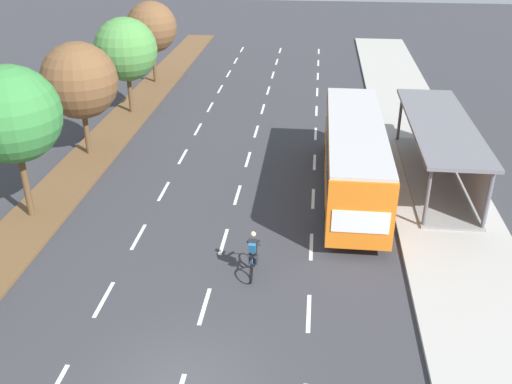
{
  "coord_description": "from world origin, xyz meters",
  "views": [
    {
      "loc": [
        3.36,
        -11.49,
        12.2
      ],
      "look_at": [
        1.08,
        9.97,
        1.2
      ],
      "focal_mm": 40.28,
      "sensor_mm": 36.0,
      "label": 1
    }
  ],
  "objects_px": {
    "bus": "(354,152)",
    "median_tree_second": "(12,115)",
    "bus_shelter": "(444,146)",
    "median_tree_fourth": "(126,50)",
    "median_tree_fifth": "(152,27)",
    "median_tree_third": "(79,81)",
    "cyclist": "(253,255)"
  },
  "relations": [
    {
      "from": "bus",
      "to": "median_tree_second",
      "type": "relative_size",
      "value": 1.74
    },
    {
      "from": "bus_shelter",
      "to": "median_tree_fourth",
      "type": "bearing_deg",
      "value": 155.41
    },
    {
      "from": "median_tree_second",
      "to": "median_tree_fifth",
      "type": "relative_size",
      "value": 1.12
    },
    {
      "from": "median_tree_fifth",
      "to": "median_tree_third",
      "type": "bearing_deg",
      "value": -90.04
    },
    {
      "from": "bus",
      "to": "cyclist",
      "type": "bearing_deg",
      "value": -119.06
    },
    {
      "from": "median_tree_second",
      "to": "median_tree_third",
      "type": "height_order",
      "value": "median_tree_second"
    },
    {
      "from": "median_tree_fourth",
      "to": "bus",
      "type": "bearing_deg",
      "value": -36.11
    },
    {
      "from": "bus",
      "to": "median_tree_fourth",
      "type": "height_order",
      "value": "median_tree_fourth"
    },
    {
      "from": "median_tree_fourth",
      "to": "median_tree_second",
      "type": "bearing_deg",
      "value": -91.17
    },
    {
      "from": "bus_shelter",
      "to": "median_tree_fifth",
      "type": "bearing_deg",
      "value": 140.37
    },
    {
      "from": "bus",
      "to": "median_tree_second",
      "type": "height_order",
      "value": "median_tree_second"
    },
    {
      "from": "bus",
      "to": "cyclist",
      "type": "relative_size",
      "value": 6.2
    },
    {
      "from": "cyclist",
      "to": "median_tree_third",
      "type": "distance_m",
      "value": 14.44
    },
    {
      "from": "bus",
      "to": "median_tree_fifth",
      "type": "relative_size",
      "value": 1.95
    },
    {
      "from": "median_tree_fourth",
      "to": "bus_shelter",
      "type": "bearing_deg",
      "value": -24.59
    },
    {
      "from": "bus_shelter",
      "to": "median_tree_third",
      "type": "bearing_deg",
      "value": 175.76
    },
    {
      "from": "bus",
      "to": "cyclist",
      "type": "height_order",
      "value": "bus"
    },
    {
      "from": "median_tree_second",
      "to": "median_tree_fourth",
      "type": "distance_m",
      "value": 13.61
    },
    {
      "from": "bus",
      "to": "median_tree_third",
      "type": "bearing_deg",
      "value": 167.5
    },
    {
      "from": "median_tree_fifth",
      "to": "bus",
      "type": "bearing_deg",
      "value": -50.44
    },
    {
      "from": "bus",
      "to": "median_tree_second",
      "type": "distance_m",
      "value": 14.51
    },
    {
      "from": "cyclist",
      "to": "median_tree_fifth",
      "type": "bearing_deg",
      "value": 112.82
    },
    {
      "from": "median_tree_third",
      "to": "median_tree_fourth",
      "type": "bearing_deg",
      "value": 87.81
    },
    {
      "from": "bus",
      "to": "median_tree_third",
      "type": "xyz_separation_m",
      "value": [
        -13.76,
        3.05,
        1.99
      ]
    },
    {
      "from": "cyclist",
      "to": "median_tree_fifth",
      "type": "xyz_separation_m",
      "value": [
        -9.91,
        23.56,
        3.31
      ]
    },
    {
      "from": "median_tree_fifth",
      "to": "median_tree_second",
      "type": "bearing_deg",
      "value": -90.07
    },
    {
      "from": "bus_shelter",
      "to": "bus",
      "type": "distance_m",
      "value": 4.61
    },
    {
      "from": "median_tree_fourth",
      "to": "cyclist",
      "type": "bearing_deg",
      "value": -60.04
    },
    {
      "from": "median_tree_second",
      "to": "bus",
      "type": "bearing_deg",
      "value": 15.22
    },
    {
      "from": "cyclist",
      "to": "median_tree_second",
      "type": "height_order",
      "value": "median_tree_second"
    },
    {
      "from": "cyclist",
      "to": "median_tree_fourth",
      "type": "relative_size",
      "value": 0.31
    },
    {
      "from": "bus_shelter",
      "to": "median_tree_third",
      "type": "xyz_separation_m",
      "value": [
        -18.04,
        1.34,
        2.19
      ]
    }
  ]
}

